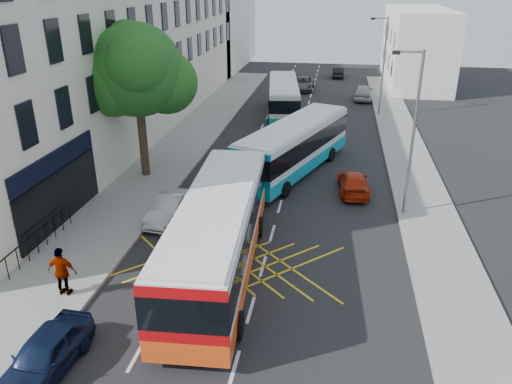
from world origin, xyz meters
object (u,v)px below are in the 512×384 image
at_px(parked_car_blue, 45,355).
at_px(distant_car_grey, 303,84).
at_px(parked_car_silver, 170,208).
at_px(distant_car_silver, 364,92).
at_px(lamp_near, 412,127).
at_px(bus_near, 218,234).
at_px(pedestrian_far, 62,272).
at_px(bus_mid, 294,147).
at_px(distant_car_dark, 338,72).
at_px(street_tree, 136,71).
at_px(red_hatchback, 353,183).
at_px(lamp_far, 383,62).
at_px(bus_far, 283,98).

bearing_deg(parked_car_blue, distant_car_grey, 87.03).
relative_size(parked_car_blue, parked_car_silver, 0.99).
bearing_deg(distant_car_silver, lamp_near, 96.45).
relative_size(bus_near, pedestrian_far, 6.10).
bearing_deg(distant_car_grey, bus_mid, -86.72).
height_order(distant_car_dark, pedestrian_far, pedestrian_far).
height_order(bus_mid, parked_car_blue, bus_mid).
distance_m(street_tree, bus_mid, 10.15).
relative_size(lamp_near, distant_car_silver, 1.83).
bearing_deg(pedestrian_far, bus_mid, -116.67).
relative_size(red_hatchback, distant_car_dark, 1.05).
distance_m(street_tree, parked_car_blue, 17.22).
bearing_deg(bus_near, distant_car_dark, 81.19).
height_order(parked_car_silver, red_hatchback, parked_car_silver).
distance_m(parked_car_silver, distant_car_silver, 30.26).
relative_size(lamp_far, red_hatchback, 2.02).
bearing_deg(distant_car_grey, bus_near, -90.77).
bearing_deg(red_hatchback, bus_near, 55.49).
distance_m(bus_near, pedestrian_far, 5.95).
distance_m(lamp_near, distant_car_grey, 30.79).
bearing_deg(distant_car_silver, distant_car_dark, -73.33).
height_order(bus_near, distant_car_grey, bus_near).
relative_size(street_tree, distant_car_grey, 1.83).
bearing_deg(bus_mid, lamp_near, -20.47).
xyz_separation_m(bus_near, bus_mid, (1.95, 11.85, -0.10)).
bearing_deg(red_hatchback, lamp_near, 129.14).
relative_size(bus_far, parked_car_blue, 2.79).
height_order(lamp_near, parked_car_blue, lamp_near).
height_order(bus_near, bus_mid, bus_near).
xyz_separation_m(distant_car_silver, distant_car_dark, (-2.60, 11.75, -0.12)).
height_order(bus_near, distant_car_dark, bus_near).
relative_size(bus_near, bus_mid, 1.06).
relative_size(street_tree, distant_car_silver, 2.02).
height_order(street_tree, distant_car_silver, street_tree).
distance_m(parked_car_silver, pedestrian_far, 7.19).
bearing_deg(bus_far, distant_car_dark, 69.12).
distance_m(lamp_far, pedestrian_far, 32.37).
xyz_separation_m(bus_mid, parked_car_silver, (-5.42, -7.56, -1.00)).
height_order(lamp_far, distant_car_silver, lamp_far).
height_order(lamp_far, distant_car_grey, lamp_far).
bearing_deg(parked_car_silver, distant_car_dark, 84.52).
relative_size(street_tree, bus_mid, 0.78).
bearing_deg(distant_car_dark, parked_car_silver, 78.07).
height_order(red_hatchback, pedestrian_far, pedestrian_far).
bearing_deg(parked_car_blue, red_hatchback, 61.98).
bearing_deg(distant_car_dark, red_hatchback, 91.03).
distance_m(lamp_near, parked_car_silver, 12.29).
bearing_deg(lamp_near, bus_far, 113.39).
xyz_separation_m(lamp_near, bus_mid, (-5.96, 5.16, -2.98)).
xyz_separation_m(lamp_far, pedestrian_far, (-13.20, -29.35, -3.49)).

